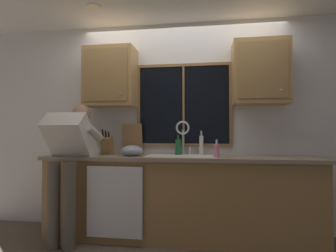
# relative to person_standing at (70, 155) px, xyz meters

# --- Properties ---
(back_wall) EXTENTS (5.38, 0.12, 2.55)m
(back_wall) POSITION_rel_person_standing_xyz_m (1.16, 0.65, 0.33)
(back_wall) COLOR silver
(back_wall) RESTS_ON floor
(ceiling_downlight_left) EXTENTS (0.14, 0.14, 0.01)m
(ceiling_downlight_left) POSITION_rel_person_standing_xyz_m (0.26, -0.01, 1.60)
(ceiling_downlight_left) COLOR #FFEAB2
(window_glass) EXTENTS (1.10, 0.02, 0.95)m
(window_glass) POSITION_rel_person_standing_xyz_m (1.18, 0.58, 0.58)
(window_glass) COLOR black
(window_frame_top) EXTENTS (1.17, 0.02, 0.04)m
(window_frame_top) POSITION_rel_person_standing_xyz_m (1.18, 0.57, 1.07)
(window_frame_top) COLOR olive
(window_frame_bottom) EXTENTS (1.17, 0.02, 0.04)m
(window_frame_bottom) POSITION_rel_person_standing_xyz_m (1.18, 0.57, 0.09)
(window_frame_bottom) COLOR olive
(window_frame_left) EXTENTS (0.03, 0.02, 0.95)m
(window_frame_left) POSITION_rel_person_standing_xyz_m (0.61, 0.57, 0.58)
(window_frame_left) COLOR olive
(window_frame_right) EXTENTS (0.03, 0.02, 0.95)m
(window_frame_right) POSITION_rel_person_standing_xyz_m (1.75, 0.57, 0.58)
(window_frame_right) COLOR olive
(window_mullion_center) EXTENTS (0.02, 0.02, 0.95)m
(window_mullion_center) POSITION_rel_person_standing_xyz_m (1.18, 0.57, 0.58)
(window_mullion_center) COLOR olive
(lower_cabinet_run) EXTENTS (2.98, 0.58, 0.88)m
(lower_cabinet_run) POSITION_rel_person_standing_xyz_m (1.16, 0.30, -0.50)
(lower_cabinet_run) COLOR #A07744
(lower_cabinet_run) RESTS_ON floor
(countertop) EXTENTS (3.04, 0.62, 0.04)m
(countertop) POSITION_rel_person_standing_xyz_m (1.16, 0.28, -0.04)
(countertop) COLOR gray
(countertop) RESTS_ON lower_cabinet_run
(dishwasher_front) EXTENTS (0.60, 0.02, 0.74)m
(dishwasher_front) POSITION_rel_person_standing_xyz_m (0.51, -0.02, -0.49)
(dishwasher_front) COLOR white
(upper_cabinet_left) EXTENTS (0.61, 0.36, 0.72)m
(upper_cabinet_left) POSITION_rel_person_standing_xyz_m (0.30, 0.42, 0.92)
(upper_cabinet_left) COLOR #B2844C
(upper_cabinet_right) EXTENTS (0.61, 0.36, 0.72)m
(upper_cabinet_right) POSITION_rel_person_standing_xyz_m (2.07, 0.42, 0.92)
(upper_cabinet_right) COLOR #B2844C
(sink) EXTENTS (0.80, 0.46, 0.21)m
(sink) POSITION_rel_person_standing_xyz_m (1.18, 0.29, -0.12)
(sink) COLOR white
(sink) RESTS_ON lower_cabinet_run
(faucet) EXTENTS (0.18, 0.09, 0.40)m
(faucet) POSITION_rel_person_standing_xyz_m (1.19, 0.47, 0.23)
(faucet) COLOR silver
(faucet) RESTS_ON countertop
(person_standing) EXTENTS (0.53, 0.71, 1.51)m
(person_standing) POSITION_rel_person_standing_xyz_m (0.00, 0.00, 0.00)
(person_standing) COLOR #595147
(person_standing) RESTS_ON floor
(knife_block) EXTENTS (0.12, 0.18, 0.32)m
(knife_block) POSITION_rel_person_standing_xyz_m (0.29, 0.35, 0.08)
(knife_block) COLOR olive
(knife_block) RESTS_ON countertop
(cutting_board) EXTENTS (0.25, 0.10, 0.37)m
(cutting_board) POSITION_rel_person_standing_xyz_m (0.55, 0.50, 0.16)
(cutting_board) COLOR #997047
(cutting_board) RESTS_ON countertop
(mixing_bowl) EXTENTS (0.25, 0.25, 0.13)m
(mixing_bowl) POSITION_rel_person_standing_xyz_m (0.63, 0.21, 0.03)
(mixing_bowl) COLOR #8C99A8
(mixing_bowl) RESTS_ON countertop
(soap_dispenser) EXTENTS (0.06, 0.07, 0.19)m
(soap_dispenser) POSITION_rel_person_standing_xyz_m (1.57, 0.15, 0.05)
(soap_dispenser) COLOR pink
(soap_dispenser) RESTS_ON countertop
(bottle_green_glass) EXTENTS (0.07, 0.07, 0.24)m
(bottle_green_glass) POSITION_rel_person_standing_xyz_m (1.13, 0.46, 0.07)
(bottle_green_glass) COLOR #1E592D
(bottle_green_glass) RESTS_ON countertop
(bottle_tall_clear) EXTENTS (0.05, 0.05, 0.29)m
(bottle_tall_clear) POSITION_rel_person_standing_xyz_m (1.40, 0.52, 0.10)
(bottle_tall_clear) COLOR silver
(bottle_tall_clear) RESTS_ON countertop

